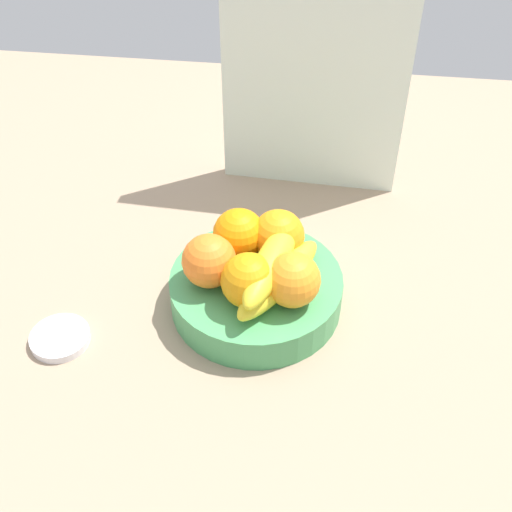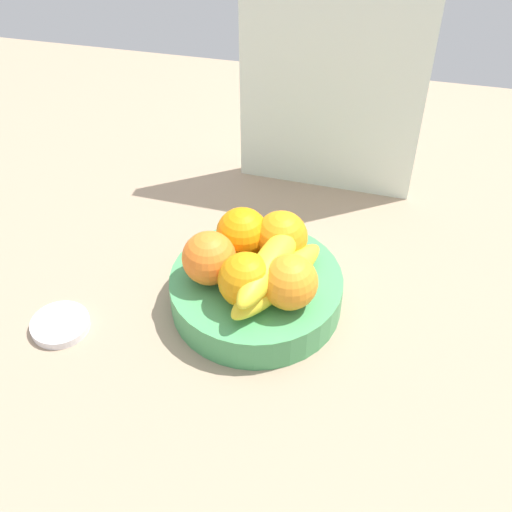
# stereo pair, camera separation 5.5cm
# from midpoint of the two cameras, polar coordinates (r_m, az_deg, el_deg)

# --- Properties ---
(ground_plane) EXTENTS (1.80, 1.40, 0.03)m
(ground_plane) POSITION_cam_midpoint_polar(r_m,az_deg,el_deg) (0.91, -3.52, -4.66)
(ground_plane) COLOR gray
(fruit_bowl) EXTENTS (0.23, 0.23, 0.05)m
(fruit_bowl) POSITION_cam_midpoint_polar(r_m,az_deg,el_deg) (0.88, -1.79, -3.15)
(fruit_bowl) COLOR #469A5B
(fruit_bowl) RESTS_ON ground_plane
(orange_front_left) EXTENTS (0.07, 0.07, 0.07)m
(orange_front_left) POSITION_cam_midpoint_polar(r_m,az_deg,el_deg) (0.84, -5.97, -0.48)
(orange_front_left) COLOR orange
(orange_front_left) RESTS_ON fruit_bowl
(orange_front_right) EXTENTS (0.07, 0.07, 0.07)m
(orange_front_right) POSITION_cam_midpoint_polar(r_m,az_deg,el_deg) (0.81, -2.58, -2.20)
(orange_front_right) COLOR orange
(orange_front_right) RESTS_ON fruit_bowl
(orange_center) EXTENTS (0.07, 0.07, 0.07)m
(orange_center) POSITION_cam_midpoint_polar(r_m,az_deg,el_deg) (0.81, 1.26, -2.15)
(orange_center) COLOR orange
(orange_center) RESTS_ON fruit_bowl
(orange_back_left) EXTENTS (0.07, 0.07, 0.07)m
(orange_back_left) POSITION_cam_midpoint_polar(r_m,az_deg,el_deg) (0.87, 0.15, 1.74)
(orange_back_left) COLOR orange
(orange_back_left) RESTS_ON fruit_bowl
(orange_back_right) EXTENTS (0.07, 0.07, 0.07)m
(orange_back_right) POSITION_cam_midpoint_polar(r_m,az_deg,el_deg) (0.87, -3.39, 1.85)
(orange_back_right) COLOR orange
(orange_back_right) RESTS_ON fruit_bowl
(banana_bunch) EXTENTS (0.12, 0.18, 0.06)m
(banana_bunch) POSITION_cam_midpoint_polar(r_m,az_deg,el_deg) (0.83, -0.23, -1.33)
(banana_bunch) COLOR yellow
(banana_bunch) RESTS_ON fruit_bowl
(cutting_board) EXTENTS (0.28, 0.03, 0.36)m
(cutting_board) POSITION_cam_midpoint_polar(r_m,az_deg,el_deg) (1.02, 3.47, 14.83)
(cutting_board) COLOR silver
(cutting_board) RESTS_ON ground_plane
(jar_lid) EXTENTS (0.08, 0.08, 0.01)m
(jar_lid) POSITION_cam_midpoint_polar(r_m,az_deg,el_deg) (0.89, -18.34, -6.83)
(jar_lid) COLOR silver
(jar_lid) RESTS_ON ground_plane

